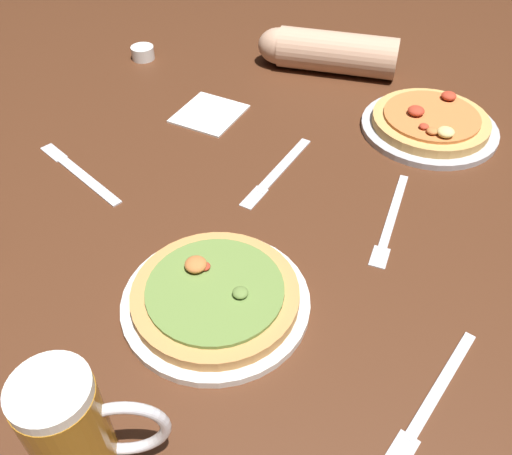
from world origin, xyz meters
TOP-DOWN VIEW (x-y plane):
  - ground_plane at (0.00, 0.00)m, footprint 2.40×2.40m
  - pizza_plate_near at (-0.01, -0.15)m, footprint 0.26×0.26m
  - pizza_plate_far at (0.23, 0.39)m, footprint 0.26×0.26m
  - beer_mug_amber at (-0.06, -0.40)m, footprint 0.14×0.09m
  - ramekin_sauce at (-0.44, 0.49)m, footprint 0.05×0.05m
  - napkin_folded at (-0.20, 0.31)m, footprint 0.14×0.15m
  - fork_left at (0.20, 0.10)m, footprint 0.03×0.23m
  - knife_right at (-0.35, 0.06)m, footprint 0.22×0.13m
  - fork_spare at (0.29, -0.20)m, footprint 0.09×0.21m
  - knife_spare at (-0.01, 0.17)m, footprint 0.07×0.23m
  - diner_arm at (-0.02, 0.57)m, footprint 0.31×0.10m

SIDE VIEW (x-z plane):
  - ground_plane at x=0.00m, z-range -0.03..0.00m
  - knife_right at x=-0.35m, z-range 0.00..0.01m
  - fork_spare at x=0.29m, z-range 0.00..0.01m
  - fork_left at x=0.20m, z-range 0.00..0.01m
  - knife_spare at x=-0.01m, z-range 0.00..0.01m
  - napkin_folded at x=-0.20m, z-range 0.00..0.01m
  - ramekin_sauce at x=-0.44m, z-range 0.00..0.03m
  - pizza_plate_near at x=-0.01m, z-range -0.01..0.04m
  - pizza_plate_far at x=0.23m, z-range -0.01..0.04m
  - diner_arm at x=-0.02m, z-range 0.00..0.09m
  - beer_mug_amber at x=-0.06m, z-range 0.00..0.16m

